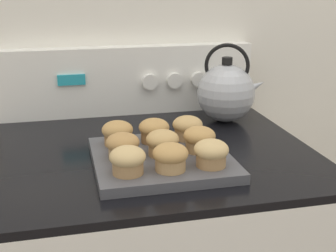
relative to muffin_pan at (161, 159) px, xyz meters
The scene contains 13 objects.
wall_back 0.56m from the muffin_pan, 90.73° to the left, with size 8.00×0.05×2.40m.
control_panel 0.43m from the muffin_pan, 90.46° to the left, with size 0.76×0.07×0.20m.
muffin_pan is the anchor object (origin of this frame).
muffin_r0_c0 0.13m from the muffin_pan, 135.43° to the right, with size 0.07×0.07×0.06m.
muffin_r0_c1 0.10m from the muffin_pan, 90.23° to the right, with size 0.07×0.07×0.06m.
muffin_r0_c2 0.13m from the muffin_pan, 44.85° to the right, with size 0.07×0.07×0.06m.
muffin_r1_c0 0.10m from the muffin_pan, behind, with size 0.07×0.07×0.06m.
muffin_r1_c1 0.04m from the muffin_pan, 44.50° to the right, with size 0.07×0.07×0.06m.
muffin_r1_c2 0.10m from the muffin_pan, ahead, with size 0.07×0.07×0.06m.
muffin_r2_c0 0.13m from the muffin_pan, 134.30° to the left, with size 0.07×0.07×0.06m.
muffin_r2_c1 0.10m from the muffin_pan, 88.86° to the left, with size 0.07×0.07×0.06m.
muffin_r2_c2 0.13m from the muffin_pan, 46.27° to the left, with size 0.07×0.07×0.06m.
tea_kettle 0.38m from the muffin_pan, 47.42° to the left, with size 0.20×0.17×0.23m.
Camera 1 is at (-0.20, -0.70, 1.31)m, focal length 50.00 mm.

